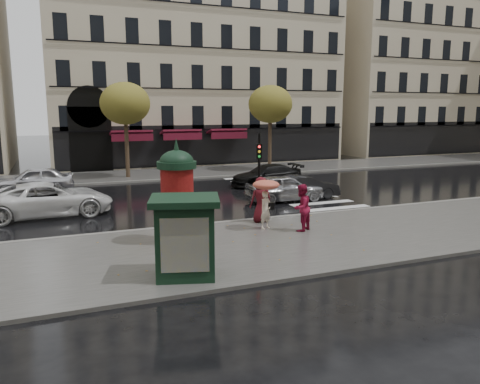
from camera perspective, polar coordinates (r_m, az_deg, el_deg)
name	(u,v)px	position (r m, az deg, el deg)	size (l,w,h in m)	color
ground	(260,242)	(17.27, 2.42, -6.11)	(160.00, 160.00, 0.00)	black
near_sidewalk	(265,244)	(16.82, 3.12, -6.35)	(90.00, 7.00, 0.12)	#474744
far_sidewalk	(154,174)	(35.10, -10.49, 2.12)	(90.00, 6.00, 0.12)	#474744
near_kerb	(231,222)	(19.93, -1.15, -3.69)	(90.00, 0.25, 0.14)	slate
far_kerb	(163,180)	(32.20, -9.41, 1.46)	(90.00, 0.25, 0.14)	slate
zebra_crossing	(285,190)	(28.26, 5.47, 0.23)	(3.60, 11.75, 0.01)	silver
bldg_far_corner	(189,40)	(47.35, -6.29, 17.89)	(26.00, 14.00, 22.90)	#B7A88C
bldg_far_right	(418,53)	(61.21, 20.89, 15.52)	(24.00, 14.00, 22.90)	#B7A88C
tree_far_left	(125,104)	(33.46, -13.83, 10.39)	(3.40, 3.40, 6.64)	#38281C
tree_far_right	(270,104)	(36.71, 3.71, 10.60)	(3.40, 3.40, 6.64)	#38281C
woman_umbrella	(266,196)	(18.40, 3.19, -0.46)	(1.05, 1.05, 2.02)	beige
woman_red	(301,208)	(18.30, 7.47, -1.90)	(0.89, 0.70, 1.84)	maroon
man_burgundy	(261,199)	(19.60, 2.58, -0.92)	(0.93, 0.61, 1.91)	#571119
morris_column	(177,193)	(16.60, -7.65, -0.12)	(1.38, 1.38, 3.71)	black
traffic_light	(259,168)	(19.72, 2.34, 2.92)	(0.28, 0.36, 3.69)	black
newsstand	(185,236)	(13.27, -6.69, -5.35)	(2.27, 2.07, 2.29)	black
car_silver	(285,188)	(24.80, 5.45, 0.53)	(1.70, 4.23, 1.44)	#9C9CA0
car_darkgrey	(304,187)	(25.58, 7.78, 0.60)	(1.36, 3.91, 1.29)	black
car_white	(48,199)	(22.88, -22.32, -0.83)	(2.59, 5.62, 1.56)	white
car_black	(266,175)	(29.71, 3.23, 2.05)	(1.89, 4.64, 1.35)	black
car_far_silver	(34,180)	(29.77, -23.84, 1.37)	(1.77, 4.41, 1.50)	silver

